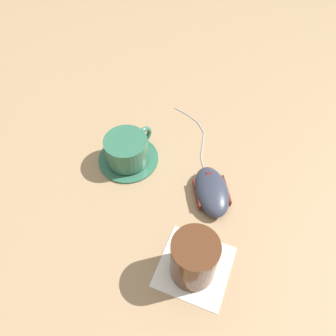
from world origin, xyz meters
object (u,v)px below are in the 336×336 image
(coffee_cup, at_px, (127,149))
(computer_mouse, at_px, (212,191))
(drinking_glass, at_px, (194,259))
(saucer, at_px, (128,158))

(coffee_cup, height_order, computer_mouse, coffee_cup)
(coffee_cup, distance_m, computer_mouse, 0.19)
(coffee_cup, xyz_separation_m, drinking_glass, (0.15, -0.22, 0.01))
(saucer, relative_size, coffee_cup, 1.22)
(saucer, relative_size, drinking_glass, 1.32)
(saucer, xyz_separation_m, coffee_cup, (0.00, -0.00, 0.03))
(drinking_glass, bearing_deg, coffee_cup, 125.02)
(computer_mouse, relative_size, drinking_glass, 1.33)
(saucer, distance_m, drinking_glass, 0.27)
(saucer, relative_size, computer_mouse, 1.00)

